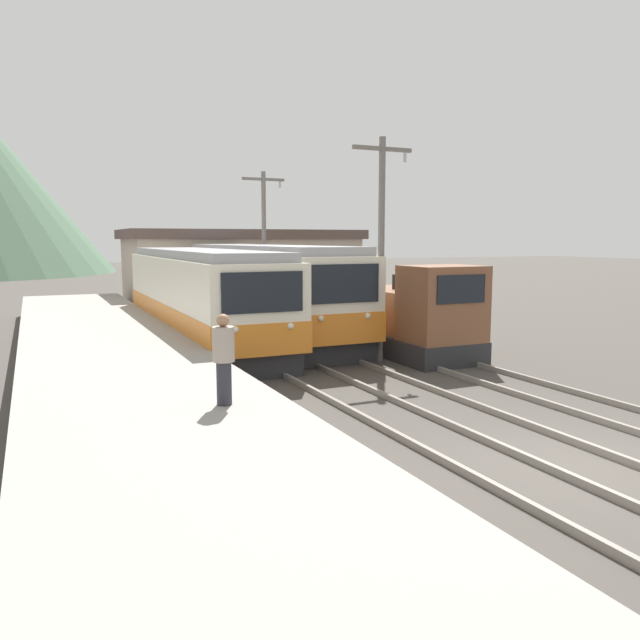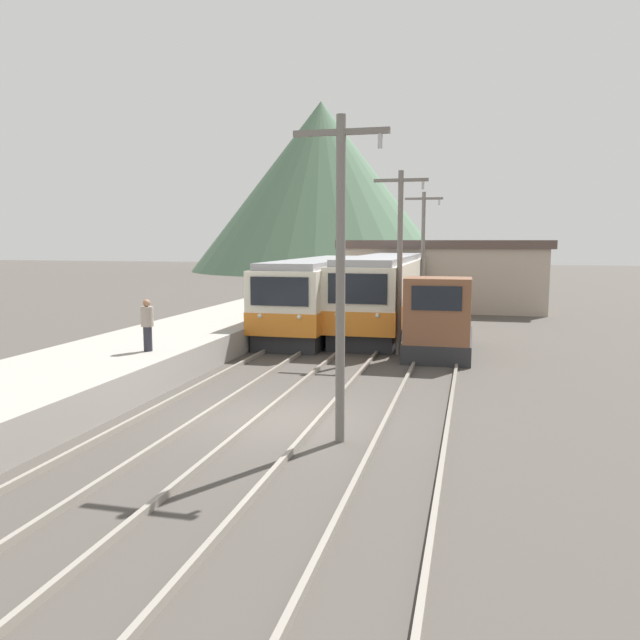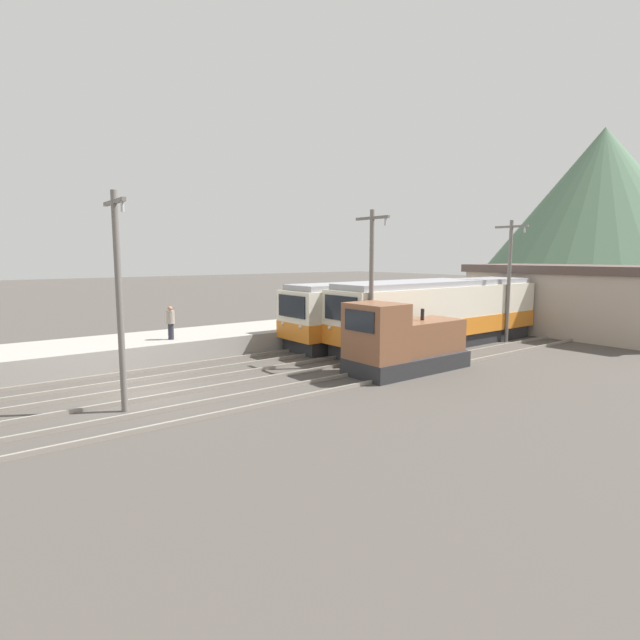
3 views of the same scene
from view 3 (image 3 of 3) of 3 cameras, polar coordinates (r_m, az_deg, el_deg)
name	(u,v)px [view 3 (image 3 of 3)]	position (r m, az deg, el deg)	size (l,w,h in m)	color
ground_plane	(146,393)	(19.05, -19.24, -7.90)	(200.00, 200.00, 0.00)	#47423D
platform_left	(100,353)	(24.84, -23.82, -3.48)	(4.50, 54.00, 0.96)	gray
track_left	(125,377)	(21.46, -21.44, -6.11)	(1.54, 60.00, 0.14)	gray
track_center	(148,392)	(18.85, -19.06, -7.83)	(1.54, 60.00, 0.14)	gray
track_right	(181,414)	(16.13, -15.63, -10.26)	(1.54, 60.00, 0.14)	gray
commuter_train_left	(387,313)	(28.74, 7.68, 0.75)	(2.84, 13.28, 3.43)	#28282B
commuter_train_center	(440,316)	(27.75, 13.53, 0.49)	(2.84, 14.09, 3.56)	#28282B
shunting_locomotive	(403,343)	(21.34, 9.43, -2.65)	(2.40, 5.57, 3.00)	#28282B
catenary_mast_near	(119,293)	(16.47, -21.98, 2.83)	(2.00, 0.20, 6.83)	slate
catenary_mast_mid	(372,282)	(21.79, 5.91, 4.31)	(2.00, 0.20, 6.83)	slate
catenary_mast_far	(509,276)	(30.03, 20.81, 4.70)	(2.00, 0.20, 6.83)	slate
person_on_platform	(171,322)	(24.44, -16.71, -0.17)	(0.38, 0.38, 1.58)	#282833
station_building	(575,299)	(35.07, 27.12, 2.12)	(12.60, 6.30, 4.29)	#AD9E8E
mountain_backdrop	(600,209)	(85.63, 29.35, 10.98)	(36.34, 36.34, 23.32)	#517056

